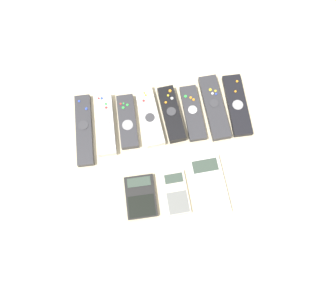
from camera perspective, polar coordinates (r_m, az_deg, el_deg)
The scene contains 12 objects.
ground_plane at distance 0.92m, azimuth 0.29°, elevation -1.88°, with size 3.00×3.00×0.00m, color beige.
remote_0 at distance 0.97m, azimuth -14.38°, elevation 2.92°, with size 0.05×0.21×0.02m.
remote_1 at distance 0.96m, azimuth -10.87°, elevation 3.90°, with size 0.06×0.19×0.03m.
remote_2 at distance 0.95m, azimuth -7.07°, elevation 4.44°, with size 0.05×0.16×0.02m.
remote_3 at distance 0.95m, azimuth -3.26°, elevation 5.39°, with size 0.06×0.19×0.03m.
remote_4 at distance 0.95m, azimuth 0.60°, elevation 5.79°, with size 0.06×0.17×0.03m.
remote_5 at distance 0.96m, azimuth 4.33°, elevation 5.95°, with size 0.05×0.17×0.02m.
remote_6 at distance 0.97m, azimuth 8.05°, elevation 6.89°, with size 0.06×0.20×0.02m.
remote_7 at distance 0.99m, azimuth 11.91°, elevation 7.18°, with size 0.06×0.19×0.02m.
calculator_0 at distance 0.89m, azimuth -4.77°, elevation -8.60°, with size 0.08×0.12×0.02m.
calculator_1 at distance 0.89m, azimuth 1.19°, elevation -8.04°, with size 0.06×0.12×0.01m.
calculator_2 at distance 0.90m, azimuth 7.17°, elevation -6.63°, with size 0.09×0.16×0.02m.
Camera 1 is at (-0.05, -0.25, 0.88)m, focal length 35.00 mm.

